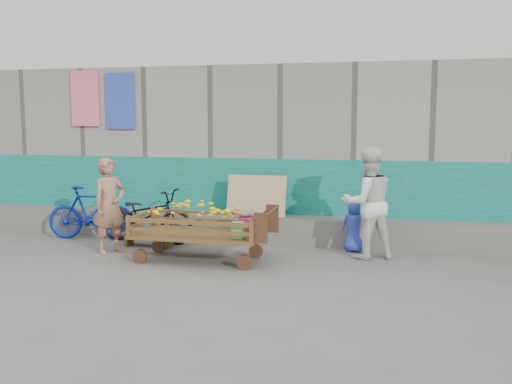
% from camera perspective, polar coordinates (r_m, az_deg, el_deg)
% --- Properties ---
extents(ground, '(80.00, 80.00, 0.00)m').
position_cam_1_polar(ground, '(7.66, -6.10, -8.43)').
color(ground, '#5B5753').
rests_on(ground, ground).
extents(building_wall, '(12.00, 3.50, 3.00)m').
position_cam_1_polar(building_wall, '(11.28, 0.72, 4.20)').
color(building_wall, gray).
rests_on(building_wall, ground).
extents(banana_cart, '(2.05, 0.94, 0.88)m').
position_cam_1_polar(banana_cart, '(8.40, -5.99, -2.89)').
color(banana_cart, brown).
rests_on(banana_cart, ground).
extents(bench, '(0.89, 0.27, 0.22)m').
position_cam_1_polar(bench, '(9.51, -10.67, -4.41)').
color(bench, brown).
rests_on(bench, ground).
extents(vendor_man, '(0.58, 0.65, 1.48)m').
position_cam_1_polar(vendor_man, '(9.12, -14.42, -1.32)').
color(vendor_man, '#9A664E').
rests_on(vendor_man, ground).
extents(woman, '(1.00, 0.91, 1.67)m').
position_cam_1_polar(woman, '(8.65, 11.10, -1.08)').
color(woman, white).
rests_on(woman, ground).
extents(child, '(0.45, 0.35, 0.82)m').
position_cam_1_polar(child, '(9.05, 9.76, -3.37)').
color(child, '#2840B1').
rests_on(child, ground).
extents(bicycle_dark, '(1.79, 0.76, 0.91)m').
position_cam_1_polar(bicycle_dark, '(9.80, -10.95, -2.33)').
color(bicycle_dark, black).
rests_on(bicycle_dark, ground).
extents(bicycle_blue, '(1.59, 0.65, 0.93)m').
position_cam_1_polar(bicycle_blue, '(10.26, -16.13, -2.02)').
color(bicycle_blue, '#0B279A').
rests_on(bicycle_blue, ground).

